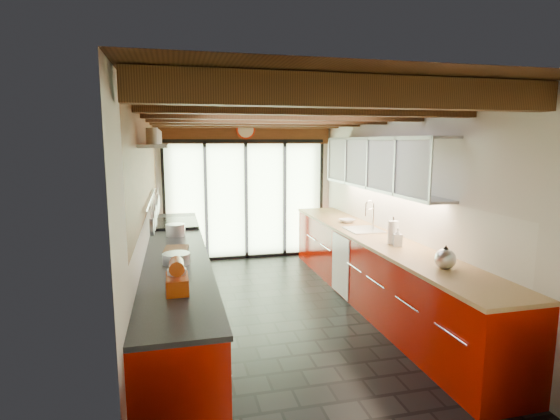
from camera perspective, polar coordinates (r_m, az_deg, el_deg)
The scene contains 18 objects.
ground at distance 5.68m, azimuth 0.20°, elevation -13.21°, with size 5.50×5.50×0.00m, color black.
room_shell at distance 5.28m, azimuth 0.21°, elevation 3.64°, with size 5.50×5.50×5.50m.
ceiling_beams at distance 5.64m, azimuth -0.73°, elevation 12.19°, with size 3.14×5.06×4.90m.
glass_door at distance 7.92m, azimuth -4.49°, elevation 5.42°, with size 2.95×0.10×2.90m.
left_counter at distance 5.38m, azimuth -13.29°, elevation -9.52°, with size 0.68×5.00×0.92m.
range_stove at distance 6.77m, azimuth -13.41°, elevation -5.61°, with size 0.66×0.90×0.97m.
right_counter at distance 5.95m, azimuth 12.32°, elevation -7.69°, with size 0.68×5.00×0.92m.
sink_assembly at distance 6.18m, azimuth 10.97°, elevation -2.24°, with size 0.45×0.52×0.43m.
upper_cabinets_right at distance 6.05m, azimuth 12.85°, elevation 5.95°, with size 0.34×3.00×3.00m.
left_wall_fixtures at distance 5.42m, azimuth -15.90°, elevation 4.81°, with size 0.28×2.60×0.96m.
stand_mixer at distance 3.72m, azimuth -13.30°, elevation -8.69°, with size 0.18×0.31×0.28m.
pot_large at distance 5.86m, azimuth -13.49°, elevation -2.55°, with size 0.25×0.25×0.16m, color silver.
pot_small at distance 4.56m, azimuth -13.37°, elevation -6.17°, with size 0.28×0.28×0.11m, color silver.
cutting_board at distance 5.09m, azimuth -13.41°, elevation -5.03°, with size 0.26×0.36×0.03m, color brown.
kettle at distance 4.55m, azimuth 20.79°, elevation -5.84°, with size 0.24×0.27×0.24m.
paper_towel at distance 5.42m, azimuth 14.54°, elevation -2.87°, with size 0.14×0.14×0.33m.
soap_bottle at distance 5.32m, azimuth 15.13°, elevation -3.44°, with size 0.10×0.10×0.22m, color silver.
bowl at distance 6.71m, azimuth 8.74°, elevation -1.41°, with size 0.23×0.23×0.06m, color silver.
Camera 1 is at (-1.26, -5.11, 2.14)m, focal length 28.00 mm.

